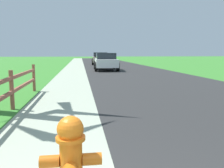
{
  "coord_description": "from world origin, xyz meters",
  "views": [
    {
      "loc": [
        -0.42,
        -0.63,
        1.51
      ],
      "look_at": [
        0.45,
        5.81,
        0.63
      ],
      "focal_mm": 37.5,
      "sensor_mm": 36.0,
      "label": 1
    }
  ],
  "objects": [
    {
      "name": "parked_suv_white",
      "position": [
        1.74,
        19.29,
        0.76
      ],
      "size": [
        2.1,
        4.6,
        1.46
      ],
      "color": "white",
      "rests_on": "ground"
    },
    {
      "name": "curb_concrete",
      "position": [
        -3.0,
        27.0,
        0.0
      ],
      "size": [
        6.0,
        66.0,
        0.01
      ],
      "primitive_type": "cube",
      "color": "#A0AA93",
      "rests_on": "ground"
    },
    {
      "name": "parked_car_beige",
      "position": [
        2.1,
        28.9,
        0.77
      ],
      "size": [
        2.34,
        4.48,
        1.5
      ],
      "color": "#C6B793",
      "rests_on": "ground"
    },
    {
      "name": "road_asphalt",
      "position": [
        3.5,
        27.0,
        0.0
      ],
      "size": [
        7.0,
        66.0,
        0.01
      ],
      "primitive_type": "cube",
      "color": "#292929",
      "rests_on": "ground"
    },
    {
      "name": "ground_plane",
      "position": [
        0.0,
        25.0,
        0.0
      ],
      "size": [
        120.0,
        120.0,
        0.0
      ],
      "primitive_type": "plane",
      "color": "#367D2B"
    },
    {
      "name": "fire_hydrant",
      "position": [
        -0.52,
        1.48,
        0.49
      ],
      "size": [
        0.58,
        0.48,
        0.93
      ],
      "color": "orange",
      "rests_on": "ground"
    },
    {
      "name": "grass_verge",
      "position": [
        -4.5,
        27.0,
        0.01
      ],
      "size": [
        5.0,
        66.0,
        0.0
      ],
      "primitive_type": "cube",
      "color": "#367D2B",
      "rests_on": "ground"
    }
  ]
}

